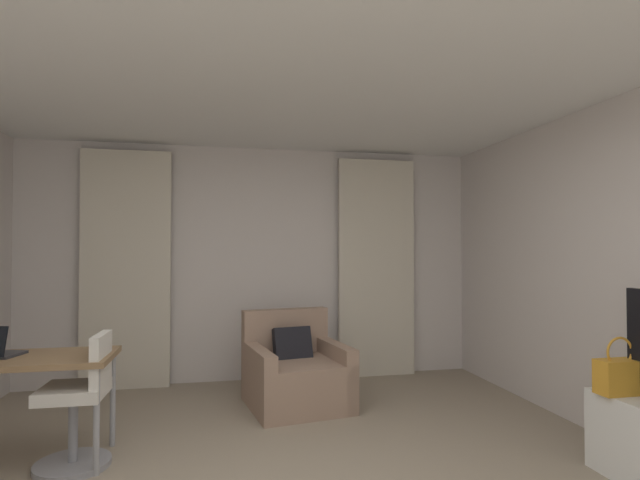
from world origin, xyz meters
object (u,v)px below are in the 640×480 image
object	(u,v)px
armchair	(296,375)
desk_chair	(80,408)
desk	(12,367)
handbag_primary	(620,375)

from	to	relation	value
armchair	desk_chair	size ratio (longest dim) A/B	1.14
armchair	desk_chair	world-z (taller)	desk_chair
desk	desk_chair	distance (m)	0.53
armchair	desk	distance (m)	2.27
desk_chair	handbag_primary	world-z (taller)	handbag_primary
armchair	handbag_primary	xyz separation A→B (m)	(1.84, -1.82, 0.35)
desk	desk_chair	size ratio (longest dim) A/B	1.44
armchair	handbag_primary	distance (m)	2.61
armchair	desk_chair	bearing A→B (deg)	-148.36
desk_chair	handbag_primary	bearing A→B (deg)	-13.46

